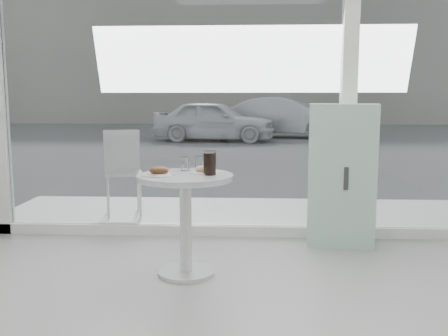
# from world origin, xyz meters

# --- Properties ---
(storefront) EXTENTS (5.00, 0.14, 3.00)m
(storefront) POSITION_xyz_m (0.07, 3.00, 1.71)
(storefront) COLOR white
(storefront) RESTS_ON ground
(main_table) EXTENTS (0.72, 0.72, 0.77)m
(main_table) POSITION_xyz_m (-0.50, 1.90, 0.55)
(main_table) COLOR silver
(main_table) RESTS_ON ground
(patio_deck) EXTENTS (5.60, 1.60, 0.05)m
(patio_deck) POSITION_xyz_m (0.00, 3.80, 0.03)
(patio_deck) COLOR silver
(patio_deck) RESTS_ON ground
(street) EXTENTS (40.00, 24.00, 0.00)m
(street) POSITION_xyz_m (0.00, 16.00, -0.00)
(street) COLOR #3E3E3E
(street) RESTS_ON ground
(far_building) EXTENTS (40.00, 2.00, 8.00)m
(far_building) POSITION_xyz_m (0.00, 25.00, 4.00)
(far_building) COLOR gray
(far_building) RESTS_ON ground
(mint_cabinet) EXTENTS (0.65, 0.48, 1.28)m
(mint_cabinet) POSITION_xyz_m (0.82, 2.78, 0.64)
(mint_cabinet) COLOR #A5D2B9
(mint_cabinet) RESTS_ON ground
(patio_chair) EXTENTS (0.50, 0.50, 0.93)m
(patio_chair) POSITION_xyz_m (-1.44, 3.72, 0.58)
(patio_chair) COLOR silver
(patio_chair) RESTS_ON patio_deck
(car_white) EXTENTS (3.91, 1.99, 1.28)m
(car_white) POSITION_xyz_m (-1.09, 13.77, 0.64)
(car_white) COLOR silver
(car_white) RESTS_ON street
(car_silver) EXTENTS (4.39, 2.39, 1.37)m
(car_silver) POSITION_xyz_m (1.21, 15.34, 0.69)
(car_silver) COLOR #9B9DA2
(car_silver) RESTS_ON street
(plate_fritter) EXTENTS (0.23, 0.23, 0.07)m
(plate_fritter) POSITION_xyz_m (-0.68, 1.83, 0.80)
(plate_fritter) COLOR silver
(plate_fritter) RESTS_ON main_table
(plate_donut) EXTENTS (0.22, 0.22, 0.05)m
(plate_donut) POSITION_xyz_m (-0.36, 1.98, 0.79)
(plate_donut) COLOR silver
(plate_donut) RESTS_ON main_table
(water_tumbler_a) EXTENTS (0.07, 0.07, 0.11)m
(water_tumbler_a) POSITION_xyz_m (-0.53, 2.11, 0.82)
(water_tumbler_a) COLOR white
(water_tumbler_a) RESTS_ON main_table
(water_tumbler_b) EXTENTS (0.07, 0.07, 0.11)m
(water_tumbler_b) POSITION_xyz_m (-0.41, 2.14, 0.82)
(water_tumbler_b) COLOR white
(water_tumbler_b) RESTS_ON main_table
(cola_glass) EXTENTS (0.09, 0.09, 0.18)m
(cola_glass) POSITION_xyz_m (-0.32, 1.89, 0.86)
(cola_glass) COLOR white
(cola_glass) RESTS_ON main_table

